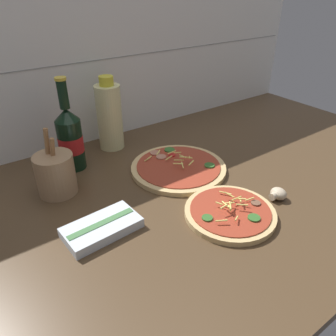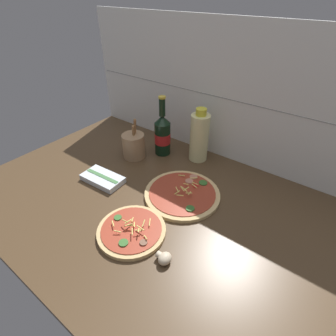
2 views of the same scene
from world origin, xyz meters
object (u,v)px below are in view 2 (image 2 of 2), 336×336
(pizza_near, at_px, (132,231))
(dish_towel, at_px, (103,179))
(mushroom_left, at_px, (164,258))
(beer_bottle, at_px, (163,134))
(pizza_far, at_px, (182,194))
(oil_bottle, at_px, (199,137))
(utensil_crock, at_px, (134,146))

(pizza_near, relative_size, dish_towel, 1.26)
(mushroom_left, height_order, dish_towel, mushroom_left)
(pizza_near, xyz_separation_m, beer_bottle, (-0.22, 0.45, 0.09))
(beer_bottle, bearing_deg, pizza_far, -38.60)
(beer_bottle, xyz_separation_m, oil_bottle, (0.16, 0.06, 0.01))
(pizza_near, relative_size, oil_bottle, 0.92)
(pizza_far, xyz_separation_m, utensil_crock, (-0.34, 0.10, 0.05))
(mushroom_left, bearing_deg, beer_bottle, 128.30)
(pizza_near, distance_m, pizza_far, 0.25)
(beer_bottle, bearing_deg, oil_bottle, 20.31)
(oil_bottle, xyz_separation_m, mushroom_left, (0.21, -0.53, -0.10))
(pizza_near, relative_size, utensil_crock, 1.23)
(mushroom_left, bearing_deg, pizza_far, 114.22)
(dish_towel, bearing_deg, beer_bottle, 79.18)
(pizza_far, relative_size, beer_bottle, 1.04)
(pizza_near, height_order, mushroom_left, pizza_near)
(mushroom_left, bearing_deg, utensil_crock, 141.30)
(mushroom_left, bearing_deg, dish_towel, 160.83)
(pizza_far, bearing_deg, pizza_near, -96.66)
(pizza_near, distance_m, beer_bottle, 0.51)
(pizza_far, height_order, dish_towel, pizza_far)
(mushroom_left, bearing_deg, oil_bottle, 111.86)
(oil_bottle, bearing_deg, pizza_far, -70.70)
(pizza_near, distance_m, utensil_crock, 0.47)
(pizza_near, xyz_separation_m, dish_towel, (-0.28, 0.13, 0.00))
(pizza_near, distance_m, dish_towel, 0.31)
(pizza_near, bearing_deg, beer_bottle, 116.23)
(pizza_near, bearing_deg, mushroom_left, -8.64)
(oil_bottle, distance_m, mushroom_left, 0.58)
(beer_bottle, distance_m, oil_bottle, 0.17)
(mushroom_left, relative_size, utensil_crock, 0.26)
(pizza_far, bearing_deg, utensil_crock, 164.14)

